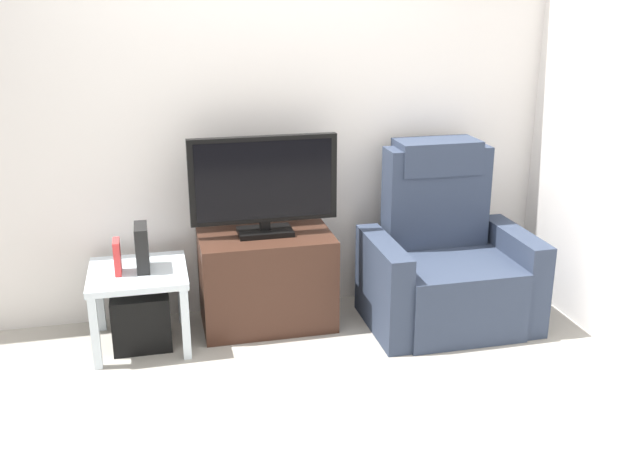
% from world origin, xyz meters
% --- Properties ---
extents(ground_plane, '(6.40, 6.40, 0.00)m').
position_xyz_m(ground_plane, '(0.00, 0.00, 0.00)').
color(ground_plane, '#9E998E').
extents(wall_back, '(6.40, 0.06, 2.60)m').
position_xyz_m(wall_back, '(0.00, 1.13, 1.30)').
color(wall_back, silver).
rests_on(wall_back, ground).
extents(tv_stand, '(0.78, 0.48, 0.57)m').
position_xyz_m(tv_stand, '(0.01, 0.83, 0.29)').
color(tv_stand, '#3D2319').
rests_on(tv_stand, ground).
extents(television, '(0.86, 0.20, 0.59)m').
position_xyz_m(television, '(0.01, 0.85, 0.88)').
color(television, black).
rests_on(television, tv_stand).
extents(recliner_armchair, '(0.98, 0.78, 1.08)m').
position_xyz_m(recliner_armchair, '(1.08, 0.65, 0.37)').
color(recliner_armchair, '#2D384C').
rests_on(recliner_armchair, ground).
extents(side_table, '(0.54, 0.54, 0.45)m').
position_xyz_m(side_table, '(-0.73, 0.74, 0.38)').
color(side_table, silver).
rests_on(side_table, ground).
extents(subwoofer_box, '(0.32, 0.32, 0.32)m').
position_xyz_m(subwoofer_box, '(-0.73, 0.74, 0.16)').
color(subwoofer_box, black).
rests_on(subwoofer_box, ground).
extents(book_upright, '(0.03, 0.13, 0.19)m').
position_xyz_m(book_upright, '(-0.83, 0.72, 0.55)').
color(book_upright, red).
rests_on(book_upright, side_table).
extents(game_console, '(0.07, 0.20, 0.26)m').
position_xyz_m(game_console, '(-0.70, 0.75, 0.58)').
color(game_console, black).
rests_on(game_console, side_table).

